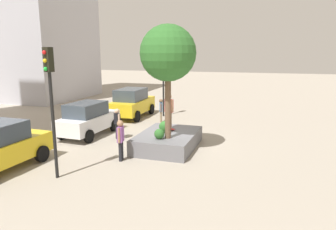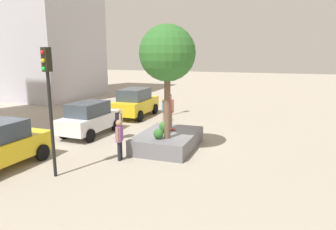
% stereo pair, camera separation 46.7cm
% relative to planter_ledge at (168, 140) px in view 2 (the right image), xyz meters
% --- Properties ---
extents(ground_plane, '(120.00, 120.00, 0.00)m').
position_rel_planter_ledge_xyz_m(ground_plane, '(0.48, 0.15, -0.37)').
color(ground_plane, '#9E9384').
extents(planter_ledge, '(3.81, 2.64, 0.74)m').
position_rel_planter_ledge_xyz_m(planter_ledge, '(0.00, 0.00, 0.00)').
color(planter_ledge, slate).
rests_on(planter_ledge, ground).
extents(plaza_tree, '(2.48, 2.48, 5.08)m').
position_rel_planter_ledge_xyz_m(plaza_tree, '(-0.83, -0.26, 4.17)').
color(plaza_tree, brown).
rests_on(plaza_tree, planter_ledge).
extents(boxwood_shrub, '(0.57, 0.57, 0.57)m').
position_rel_planter_ledge_xyz_m(boxwood_shrub, '(0.09, 0.20, 0.65)').
color(boxwood_shrub, '#2D6628').
rests_on(boxwood_shrub, planter_ledge).
extents(hedge_clump, '(0.46, 0.46, 0.46)m').
position_rel_planter_ledge_xyz_m(hedge_clump, '(-1.09, 0.07, 0.60)').
color(hedge_clump, '#2D6628').
rests_on(hedge_clump, planter_ledge).
extents(skateboard, '(0.61, 0.78, 0.07)m').
position_rel_planter_ledge_xyz_m(skateboard, '(0.70, 0.17, 0.43)').
color(skateboard, '#A51E1E').
rests_on(skateboard, planter_ledge).
extents(skateboarder, '(0.42, 0.52, 1.77)m').
position_rel_planter_ledge_xyz_m(skateboarder, '(0.70, 0.17, 1.46)').
color(skateboarder, '#847056').
rests_on(skateboarder, skateboard).
extents(police_car, '(4.13, 2.04, 1.89)m').
position_rel_planter_ledge_xyz_m(police_car, '(0.83, 4.97, 0.59)').
color(police_car, white).
rests_on(police_car, ground).
extents(taxi_cab, '(4.50, 2.15, 2.08)m').
position_rel_planter_ledge_xyz_m(taxi_cab, '(6.17, 4.69, 0.69)').
color(taxi_cab, gold).
rests_on(taxi_cab, ground).
extents(traffic_light_corner, '(0.37, 0.37, 4.19)m').
position_rel_planter_ledge_xyz_m(traffic_light_corner, '(7.16, 2.63, 2.50)').
color(traffic_light_corner, black).
rests_on(traffic_light_corner, ground).
extents(traffic_light_median, '(0.36, 0.32, 4.78)m').
position_rel_planter_ledge_xyz_m(traffic_light_median, '(-4.77, 2.84, 2.87)').
color(traffic_light_median, black).
rests_on(traffic_light_median, ground).
extents(passerby_with_bag, '(0.60, 0.30, 1.79)m').
position_rel_planter_ledge_xyz_m(passerby_with_bag, '(-2.35, 1.39, 0.66)').
color(passerby_with_bag, black).
rests_on(passerby_with_bag, ground).
extents(bystander_watching, '(0.51, 0.30, 1.57)m').
position_rel_planter_ledge_xyz_m(bystander_watching, '(5.25, 2.16, 0.53)').
color(bystander_watching, '#847056').
rests_on(bystander_watching, ground).
extents(pedestrian_crossing, '(0.43, 0.47, 1.68)m').
position_rel_planter_ledge_xyz_m(pedestrian_crossing, '(0.63, 3.06, 0.60)').
color(pedestrian_crossing, black).
rests_on(pedestrian_crossing, ground).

